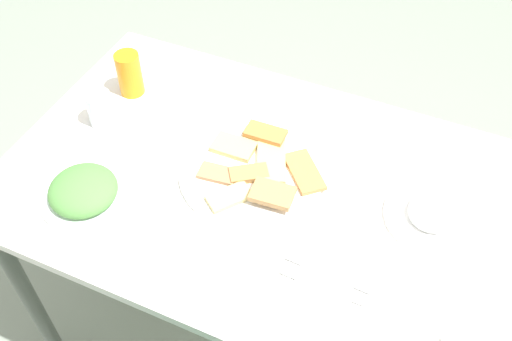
% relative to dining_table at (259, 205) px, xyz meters
% --- Properties ---
extents(ground_plane, '(6.00, 6.00, 0.00)m').
position_rel_dining_table_xyz_m(ground_plane, '(0.00, 0.00, -0.67)').
color(ground_plane, gray).
extents(dining_table, '(1.22, 0.78, 0.75)m').
position_rel_dining_table_xyz_m(dining_table, '(0.00, 0.00, 0.00)').
color(dining_table, white).
rests_on(dining_table, ground_plane).
extents(pide_platter, '(0.36, 0.35, 0.04)m').
position_rel_dining_table_xyz_m(pide_platter, '(0.02, -0.02, 0.09)').
color(pide_platter, white).
rests_on(pide_platter, dining_table).
extents(salad_plate_greens, '(0.22, 0.22, 0.06)m').
position_rel_dining_table_xyz_m(salad_plate_greens, '(0.35, 0.21, 0.11)').
color(salad_plate_greens, white).
rests_on(salad_plate_greens, dining_table).
extents(salad_plate_rice, '(0.21, 0.21, 0.05)m').
position_rel_dining_table_xyz_m(salad_plate_rice, '(-0.40, -0.06, 0.10)').
color(salad_plate_rice, white).
rests_on(salad_plate_rice, dining_table).
extents(soda_can, '(0.09, 0.09, 0.12)m').
position_rel_dining_table_xyz_m(soda_can, '(0.45, -0.16, 0.14)').
color(soda_can, orange).
rests_on(soda_can, dining_table).
extents(drinking_glass, '(0.06, 0.06, 0.09)m').
position_rel_dining_table_xyz_m(drinking_glass, '(0.45, -0.03, 0.13)').
color(drinking_glass, silver).
rests_on(drinking_glass, dining_table).
extents(paper_napkin, '(0.12, 0.12, 0.00)m').
position_rel_dining_table_xyz_m(paper_napkin, '(-0.23, 0.19, 0.09)').
color(paper_napkin, white).
rests_on(paper_napkin, dining_table).
extents(fork, '(0.19, 0.03, 0.00)m').
position_rel_dining_table_xyz_m(fork, '(-0.23, 0.17, 0.09)').
color(fork, silver).
rests_on(fork, paper_napkin).
extents(spoon, '(0.18, 0.02, 0.00)m').
position_rel_dining_table_xyz_m(spoon, '(-0.23, 0.21, 0.09)').
color(spoon, silver).
rests_on(spoon, paper_napkin).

